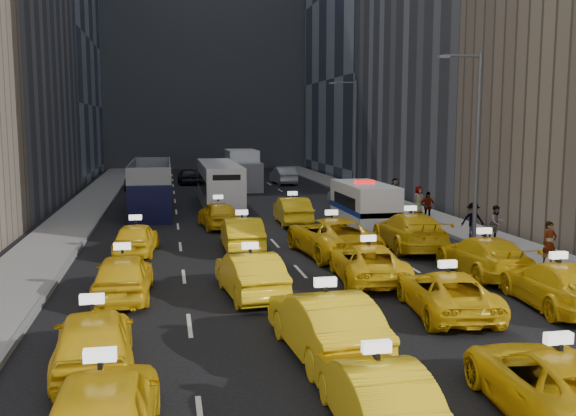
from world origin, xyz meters
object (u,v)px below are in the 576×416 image
(taxi_1, at_px, (376,394))
(pedestrian_0, at_px, (549,243))
(taxi_0, at_px, (102,413))
(nypd_van, at_px, (364,206))
(double_decker, at_px, (151,188))
(box_truck, at_px, (243,170))
(taxi_2, at_px, (556,383))
(city_bus, at_px, (219,185))

(taxi_1, height_order, pedestrian_0, pedestrian_0)
(taxi_0, bearing_deg, nypd_van, -116.85)
(taxi_0, relative_size, double_decker, 0.43)
(nypd_van, relative_size, double_decker, 0.57)
(taxi_0, distance_m, box_truck, 45.52)
(taxi_0, height_order, taxi_2, taxi_0)
(taxi_2, relative_size, box_truck, 0.65)
(nypd_van, xyz_separation_m, box_truck, (-4.21, 21.80, 0.49))
(taxi_2, distance_m, box_truck, 44.96)
(taxi_0, relative_size, box_truck, 0.62)
(double_decker, xyz_separation_m, city_bus, (4.57, 2.31, -0.11))
(double_decker, bearing_deg, taxi_0, -89.83)
(box_truck, bearing_deg, double_decker, -126.55)
(city_bus, bearing_deg, taxi_1, -95.43)
(taxi_2, bearing_deg, pedestrian_0, -117.28)
(taxi_0, xyz_separation_m, taxi_2, (8.58, -0.08, -0.11))
(taxi_0, relative_size, city_bus, 0.40)
(pedestrian_0, bearing_deg, nypd_van, 106.11)
(double_decker, xyz_separation_m, pedestrian_0, (15.82, -19.66, -0.57))
(double_decker, distance_m, city_bus, 5.12)
(double_decker, distance_m, box_truck, 15.48)
(taxi_2, distance_m, pedestrian_0, 13.91)
(double_decker, bearing_deg, city_bus, 27.27)
(taxi_0, xyz_separation_m, double_decker, (0.17, 31.35, 0.78))
(taxi_1, height_order, nypd_van, nypd_van)
(box_truck, distance_m, pedestrian_0, 34.18)
(taxi_2, height_order, pedestrian_0, pedestrian_0)
(taxi_2, distance_m, city_bus, 33.97)
(taxi_1, relative_size, pedestrian_0, 2.42)
(taxi_0, height_order, double_decker, double_decker)
(taxi_0, height_order, taxi_1, taxi_0)
(taxi_0, relative_size, pedestrian_0, 2.71)
(taxi_0, distance_m, taxi_1, 4.96)
(taxi_2, relative_size, pedestrian_0, 2.86)
(pedestrian_0, bearing_deg, box_truck, 100.48)
(box_truck, height_order, pedestrian_0, box_truck)
(taxi_0, bearing_deg, pedestrian_0, -143.32)
(taxi_0, distance_m, taxi_2, 8.58)
(taxi_0, distance_m, city_bus, 34.00)
(city_bus, bearing_deg, taxi_2, -89.30)
(city_bus, bearing_deg, double_decker, -159.00)
(taxi_1, height_order, city_bus, city_bus)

